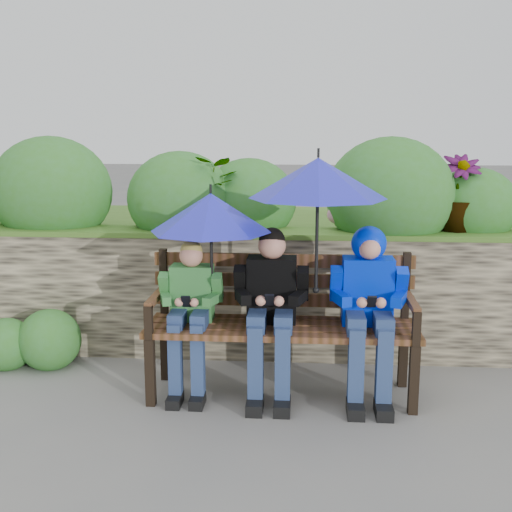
# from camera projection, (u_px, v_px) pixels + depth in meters

# --- Properties ---
(ground) EXTENTS (60.00, 60.00, 0.00)m
(ground) POSITION_uv_depth(u_px,v_px,m) (255.00, 389.00, 4.58)
(ground) COLOR slate
(ground) RESTS_ON ground
(garden_backdrop) EXTENTS (8.00, 2.86, 1.81)m
(garden_backdrop) POSITION_uv_depth(u_px,v_px,m) (258.00, 256.00, 5.99)
(garden_backdrop) COLOR #2E2A23
(garden_backdrop) RESTS_ON ground
(park_bench) EXTENTS (1.86, 0.54, 0.98)m
(park_bench) POSITION_uv_depth(u_px,v_px,m) (282.00, 315.00, 4.45)
(park_bench) COLOR black
(park_bench) RESTS_ON ground
(boy_left) EXTENTS (0.43, 0.50, 1.07)m
(boy_left) POSITION_uv_depth(u_px,v_px,m) (190.00, 307.00, 4.41)
(boy_left) COLOR #307331
(boy_left) RESTS_ON ground
(boy_middle) EXTENTS (0.51, 0.59, 1.17)m
(boy_middle) POSITION_uv_depth(u_px,v_px,m) (271.00, 304.00, 4.35)
(boy_middle) COLOR black
(boy_middle) RESTS_ON ground
(boy_right) EXTENTS (0.51, 0.62, 1.18)m
(boy_right) POSITION_uv_depth(u_px,v_px,m) (369.00, 298.00, 4.30)
(boy_right) COLOR #001BE1
(boy_right) RESTS_ON ground
(umbrella_left) EXTENTS (0.83, 0.83, 0.74)m
(umbrella_left) POSITION_uv_depth(u_px,v_px,m) (211.00, 213.00, 4.31)
(umbrella_left) COLOR #1E21C0
(umbrella_left) RESTS_ON ground
(umbrella_right) EXTENTS (0.91, 0.91, 0.96)m
(umbrella_right) POSITION_uv_depth(u_px,v_px,m) (318.00, 178.00, 4.15)
(umbrella_right) COLOR #1E21C0
(umbrella_right) RESTS_ON ground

